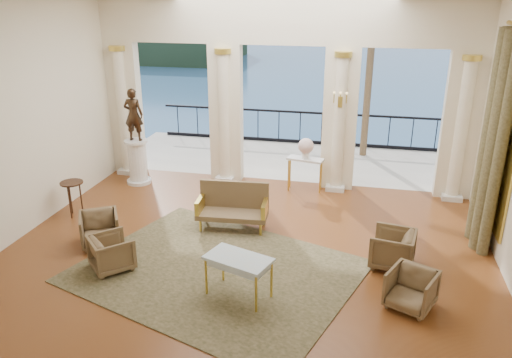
% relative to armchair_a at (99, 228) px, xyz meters
% --- Properties ---
extents(floor, '(9.00, 9.00, 0.00)m').
position_rel_armchair_a_xyz_m(floor, '(2.79, 0.18, -0.36)').
color(floor, '#4D200B').
rests_on(floor, ground).
extents(room_walls, '(9.00, 9.00, 9.00)m').
position_rel_armchair_a_xyz_m(room_walls, '(2.79, -0.94, 2.52)').
color(room_walls, white).
rests_on(room_walls, ground).
extents(arcade, '(9.00, 0.56, 4.50)m').
position_rel_armchair_a_xyz_m(arcade, '(2.79, 4.00, 2.22)').
color(arcade, '#F1E1C1').
rests_on(arcade, ground).
extents(terrace, '(10.00, 3.60, 0.10)m').
position_rel_armchair_a_xyz_m(terrace, '(2.79, 5.98, -0.41)').
color(terrace, '#AFA394').
rests_on(terrace, ground).
extents(balustrade, '(9.00, 0.06, 1.03)m').
position_rel_armchair_a_xyz_m(balustrade, '(2.79, 7.58, 0.05)').
color(balustrade, black).
rests_on(balustrade, terrace).
extents(palm_tree, '(2.00, 2.00, 4.50)m').
position_rel_armchair_a_xyz_m(palm_tree, '(4.79, 6.78, 3.73)').
color(palm_tree, '#4C3823').
rests_on(palm_tree, terrace).
extents(headland, '(22.00, 18.00, 6.00)m').
position_rel_armchair_a_xyz_m(headland, '(-27.21, 70.18, -3.36)').
color(headland, black).
rests_on(headland, sea).
extents(sea, '(160.00, 160.00, 0.00)m').
position_rel_armchair_a_xyz_m(sea, '(2.79, 60.18, -6.36)').
color(sea, '#2D5B8C').
rests_on(sea, ground).
extents(curtain, '(0.33, 1.40, 4.09)m').
position_rel_armchair_a_xyz_m(curtain, '(7.08, 1.68, 1.66)').
color(curtain, '#484023').
rests_on(curtain, ground).
extents(window_frame, '(0.04, 1.60, 3.40)m').
position_rel_armchair_a_xyz_m(window_frame, '(7.26, 1.68, 1.74)').
color(window_frame, gold).
rests_on(window_frame, room_walls).
extents(wall_sconce, '(0.30, 0.11, 0.33)m').
position_rel_armchair_a_xyz_m(wall_sconce, '(4.19, 3.68, 1.87)').
color(wall_sconce, gold).
rests_on(wall_sconce, arcade).
extents(rug, '(5.44, 4.81, 0.02)m').
position_rel_armchair_a_xyz_m(rug, '(2.46, -0.47, -0.35)').
color(rug, '#30341A').
rests_on(rug, ground).
extents(armchair_a, '(0.93, 0.92, 0.72)m').
position_rel_armchair_a_xyz_m(armchair_a, '(0.00, 0.00, 0.00)').
color(armchair_a, '#45371E').
rests_on(armchair_a, ground).
extents(armchair_b, '(0.86, 0.84, 0.68)m').
position_rel_armchair_a_xyz_m(armchair_b, '(5.66, -0.80, -0.02)').
color(armchair_b, '#45371E').
rests_on(armchair_b, ground).
extents(armchair_c, '(0.79, 0.83, 0.74)m').
position_rel_armchair_a_xyz_m(armchair_c, '(5.42, 0.40, 0.01)').
color(armchair_c, '#45371E').
rests_on(armchair_c, ground).
extents(armchair_d, '(0.92, 0.92, 0.69)m').
position_rel_armchair_a_xyz_m(armchair_d, '(0.65, -0.76, -0.01)').
color(armchair_d, '#45371E').
rests_on(armchair_d, ground).
extents(settee, '(1.47, 0.71, 0.95)m').
position_rel_armchair_a_xyz_m(settee, '(2.28, 1.30, 0.11)').
color(settee, '#45371E').
rests_on(settee, ground).
extents(game_table, '(1.15, 0.86, 0.70)m').
position_rel_armchair_a_xyz_m(game_table, '(3.02, -1.10, 0.27)').
color(game_table, silver).
rests_on(game_table, ground).
extents(pedestal, '(0.61, 0.61, 1.12)m').
position_rel_armchair_a_xyz_m(pedestal, '(-0.71, 3.22, 0.18)').
color(pedestal, silver).
rests_on(pedestal, ground).
extents(statue, '(0.49, 0.34, 1.28)m').
position_rel_armchair_a_xyz_m(statue, '(-0.71, 3.22, 1.40)').
color(statue, '#312215').
rests_on(statue, pedestal).
extents(console_table, '(0.91, 0.50, 0.82)m').
position_rel_armchair_a_xyz_m(console_table, '(3.46, 3.64, 0.32)').
color(console_table, silver).
rests_on(console_table, ground).
extents(urn, '(0.37, 0.37, 0.49)m').
position_rel_armchair_a_xyz_m(urn, '(3.46, 3.64, 0.74)').
color(urn, white).
rests_on(urn, console_table).
extents(side_table, '(0.48, 0.48, 0.78)m').
position_rel_armchair_a_xyz_m(side_table, '(-1.21, 1.09, 0.31)').
color(side_table, black).
rests_on(side_table, ground).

